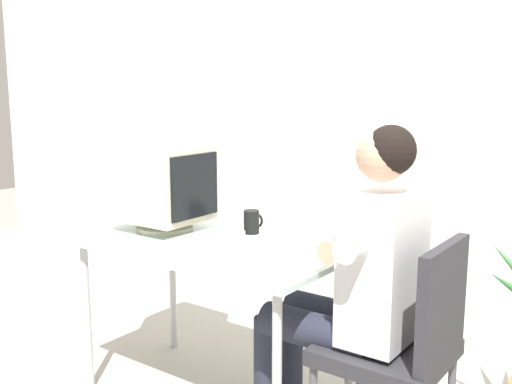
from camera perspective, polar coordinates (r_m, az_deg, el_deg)
name	(u,v)px	position (r m, az deg, el deg)	size (l,w,h in m)	color
wall_back	(409,71)	(3.61, 14.41, 11.13)	(8.00, 0.10, 3.00)	silver
desk	(214,258)	(2.66, -4.06, -6.29)	(1.19, 0.69, 0.74)	#B7B7BC
crt_monitor	(164,184)	(2.85, -8.73, 0.79)	(0.39, 0.35, 0.41)	beige
keyboard	(203,238)	(2.65, -5.04, -4.42)	(0.16, 0.41, 0.03)	silver
office_chair	(403,341)	(2.32, 13.84, -13.59)	(0.45, 0.45, 0.88)	#4C4C51
person_seated	(353,280)	(2.33, 9.22, -8.31)	(0.75, 0.55, 1.28)	silver
desk_mug	(252,222)	(2.79, -0.40, -2.85)	(0.07, 0.08, 0.11)	black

